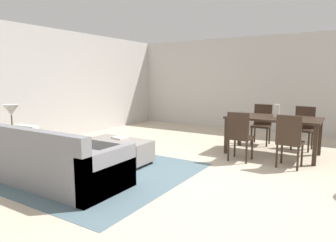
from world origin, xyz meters
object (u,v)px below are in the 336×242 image
table_lamp (11,111)px  book_on_ottoman (120,138)px  dining_chair_far_right (304,125)px  vase_centerpiece (277,111)px  couch (58,165)px  ottoman_table (120,149)px  dining_chair_near_right (289,138)px  dining_chair_far_left (262,122)px  dining_table (273,121)px  dining_chair_near_left (239,134)px  side_table (13,142)px

table_lamp → book_on_ottoman: 1.87m
dining_chair_far_right → vase_centerpiece: vase_centerpiece is taller
couch → ottoman_table: bearing=88.8°
dining_chair_near_right → book_on_ottoman: bearing=-156.3°
dining_chair_near_right → dining_chair_far_left: bearing=118.0°
vase_centerpiece → book_on_ottoman: size_ratio=0.99×
couch → ottoman_table: couch is taller
dining_table → dining_chair_far_left: size_ratio=1.90×
vase_centerpiece → ottoman_table: bearing=-137.7°
table_lamp → dining_table: table_lamp is taller
couch → ottoman_table: size_ratio=1.68×
dining_chair_near_right → ottoman_table: bearing=-155.0°
dining_chair_near_left → book_on_ottoman: 2.20m
ottoman_table → dining_chair_near_right: dining_chair_near_right is taller
ottoman_table → book_on_ottoman: 0.21m
dining_chair_near_left → dining_chair_far_right: bearing=62.5°
table_lamp → dining_table: 4.83m
ottoman_table → dining_table: dining_table is taller
dining_chair_near_right → side_table: bearing=-148.4°
table_lamp → dining_chair_near_right: (3.99, 2.45, -0.46)m
side_table → dining_table: size_ratio=0.32×
table_lamp → couch: bearing=-5.2°
side_table → table_lamp: table_lamp is taller
couch → dining_table: size_ratio=1.14×
side_table → dining_chair_near_right: size_ratio=0.62×
dining_chair_far_left → book_on_ottoman: (-1.83, -2.86, -0.08)m
dining_chair_near_right → dining_chair_far_right: (0.01, 1.63, 0.00)m
table_lamp → ottoman_table: bearing=42.5°
table_lamp → book_on_ottoman: bearing=44.8°
table_lamp → book_on_ottoman: size_ratio=2.02×
couch → side_table: couch is taller
dining_chair_near_left → ottoman_table: bearing=-146.2°
table_lamp → dining_table: size_ratio=0.30×
dining_chair_far_right → ottoman_table: bearing=-133.0°
side_table → dining_chair_near_left: bearing=37.7°
dining_chair_near_left → dining_chair_near_right: 0.86m
ottoman_table → dining_chair_near_right: bearing=25.0°
couch → table_lamp: 1.47m
dining_chair_far_right → book_on_ottoman: dining_chair_far_right is taller
couch → vase_centerpiece: vase_centerpiece is taller
dining_chair_far_right → couch: bearing=-122.8°
dining_table → vase_centerpiece: (0.05, 0.00, 0.21)m
couch → book_on_ottoman: (-0.02, 1.38, 0.15)m
couch → side_table: (-1.29, 0.12, 0.16)m
side_table → book_on_ottoman: size_ratio=2.19×
couch → side_table: size_ratio=3.50×
dining_chair_near_right → dining_chair_far_right: size_ratio=1.00×
ottoman_table → dining_chair_near_left: (1.82, 1.22, 0.28)m
side_table → book_on_ottoman: bearing=44.8°
dining_chair_far_right → book_on_ottoman: (-2.73, -2.82, -0.08)m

